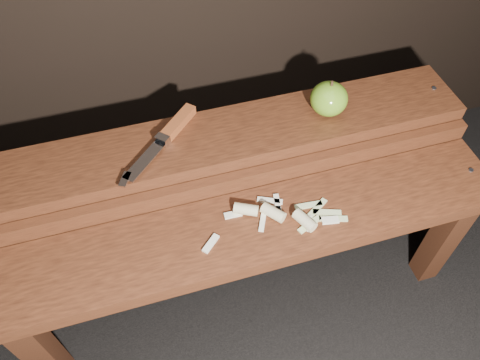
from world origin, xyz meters
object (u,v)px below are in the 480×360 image
object	(u,v)px
bench_rear_tier	(228,158)
knife	(170,132)
bench_front_tier	(255,244)
apple	(329,99)

from	to	relation	value
bench_rear_tier	knife	xyz separation A→B (m)	(-0.13, 0.03, 0.10)
bench_front_tier	bench_rear_tier	xyz separation A→B (m)	(0.00, 0.23, 0.06)
bench_rear_tier	knife	size ratio (longest dim) A/B	5.58
bench_front_tier	apple	bearing A→B (deg)	41.91
bench_rear_tier	knife	bearing A→B (deg)	165.45
apple	knife	world-z (taller)	apple
bench_front_tier	knife	world-z (taller)	knife
bench_front_tier	apple	size ratio (longest dim) A/B	12.66
bench_rear_tier	apple	distance (m)	0.29
bench_front_tier	bench_rear_tier	bearing A→B (deg)	90.00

